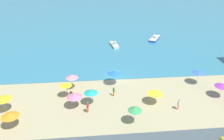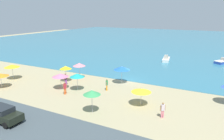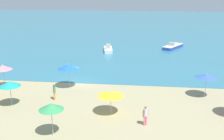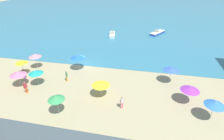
# 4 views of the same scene
# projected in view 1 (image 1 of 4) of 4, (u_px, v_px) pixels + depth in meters

# --- Properties ---
(ground_plane) EXTENTS (160.00, 160.00, 0.00)m
(ground_plane) POSITION_uv_depth(u_px,v_px,m) (116.00, 80.00, 39.72)
(ground_plane) COLOR tan
(sea) EXTENTS (150.00, 110.00, 0.05)m
(sea) POSITION_uv_depth(u_px,v_px,m) (101.00, 14.00, 88.70)
(sea) COLOR teal
(sea) RESTS_ON ground_plane
(beach_umbrella_0) EXTENTS (1.84, 1.84, 2.61)m
(beach_umbrella_0) POSITION_uv_depth(u_px,v_px,m) (66.00, 84.00, 33.68)
(beach_umbrella_0) COLOR #B2B2B7
(beach_umbrella_0) RESTS_ON ground_plane
(beach_umbrella_1) EXTENTS (2.23, 2.23, 2.47)m
(beach_umbrella_1) POSITION_uv_depth(u_px,v_px,m) (199.00, 72.00, 37.55)
(beach_umbrella_1) COLOR #B2B2B7
(beach_umbrella_1) RESTS_ON ground_plane
(beach_umbrella_3) EXTENTS (2.25, 2.25, 2.40)m
(beach_umbrella_3) POSITION_uv_depth(u_px,v_px,m) (222.00, 85.00, 33.89)
(beach_umbrella_3) COLOR #B2B2B7
(beach_umbrella_3) RESTS_ON ground_plane
(beach_umbrella_4) EXTENTS (2.02, 2.02, 2.65)m
(beach_umbrella_4) POSITION_uv_depth(u_px,v_px,m) (72.00, 77.00, 35.91)
(beach_umbrella_4) COLOR #B2B2B7
(beach_umbrella_4) RESTS_ON ground_plane
(beach_umbrella_5) EXTENTS (1.86, 1.86, 2.66)m
(beach_umbrella_5) POSITION_uv_depth(u_px,v_px,m) (135.00, 109.00, 28.02)
(beach_umbrella_5) COLOR #B2B2B7
(beach_umbrella_5) RESTS_ON ground_plane
(beach_umbrella_6) EXTENTS (2.30, 2.30, 2.11)m
(beach_umbrella_6) POSITION_uv_depth(u_px,v_px,m) (155.00, 93.00, 32.38)
(beach_umbrella_6) COLOR #B2B2B7
(beach_umbrella_6) RESTS_ON ground_plane
(beach_umbrella_7) EXTENTS (2.29, 2.29, 2.18)m
(beach_umbrella_7) POSITION_uv_depth(u_px,v_px,m) (10.00, 115.00, 27.59)
(beach_umbrella_7) COLOR #B2B2B7
(beach_umbrella_7) RESTS_ON ground_plane
(beach_umbrella_8) EXTENTS (2.03, 2.03, 2.48)m
(beach_umbrella_8) POSITION_uv_depth(u_px,v_px,m) (91.00, 92.00, 32.07)
(beach_umbrella_8) COLOR #B2B2B7
(beach_umbrella_8) RESTS_ON ground_plane
(beach_umbrella_9) EXTENTS (2.26, 2.26, 2.33)m
(beach_umbrella_9) POSITION_uv_depth(u_px,v_px,m) (74.00, 96.00, 31.36)
(beach_umbrella_9) COLOR #B2B2B7
(beach_umbrella_9) RESTS_ON ground_plane
(beach_umbrella_10) EXTENTS (2.39, 2.39, 2.73)m
(beach_umbrella_10) POSITION_uv_depth(u_px,v_px,m) (115.00, 72.00, 37.26)
(beach_umbrella_10) COLOR #B2B2B7
(beach_umbrella_10) RESTS_ON ground_plane
(beach_umbrella_11) EXTENTS (2.39, 2.39, 2.52)m
(beach_umbrella_11) POSITION_uv_depth(u_px,v_px,m) (3.00, 98.00, 30.43)
(beach_umbrella_11) COLOR #B2B2B7
(beach_umbrella_11) RESTS_ON ground_plane
(bather_0) EXTENTS (0.35, 0.53, 1.71)m
(bather_0) POSITION_uv_depth(u_px,v_px,m) (88.00, 107.00, 30.76)
(bather_0) COLOR #DD5921
(bather_0) RESTS_ON ground_plane
(bather_1) EXTENTS (0.50, 0.38, 1.71)m
(bather_1) POSITION_uv_depth(u_px,v_px,m) (71.00, 95.00, 33.45)
(bather_1) COLOR #A74EBE
(bather_1) RESTS_ON ground_plane
(bather_2) EXTENTS (0.47, 0.39, 1.68)m
(bather_2) POSITION_uv_depth(u_px,v_px,m) (179.00, 104.00, 31.39)
(bather_2) COLOR pink
(bather_2) RESTS_ON ground_plane
(bather_3) EXTENTS (0.31, 0.55, 1.65)m
(bather_3) POSITION_uv_depth(u_px,v_px,m) (114.00, 91.00, 34.57)
(bather_3) COLOR orange
(bather_3) RESTS_ON ground_plane
(skiff_nearshore) EXTENTS (4.23, 5.74, 1.16)m
(skiff_nearshore) POSITION_uv_depth(u_px,v_px,m) (155.00, 38.00, 59.69)
(skiff_nearshore) COLOR #2A48A7
(skiff_nearshore) RESTS_ON sea
(skiff_offshore) EXTENTS (2.08, 4.82, 1.40)m
(skiff_offshore) POSITION_uv_depth(u_px,v_px,m) (114.00, 45.00, 55.14)
(skiff_offshore) COLOR silver
(skiff_offshore) RESTS_ON sea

